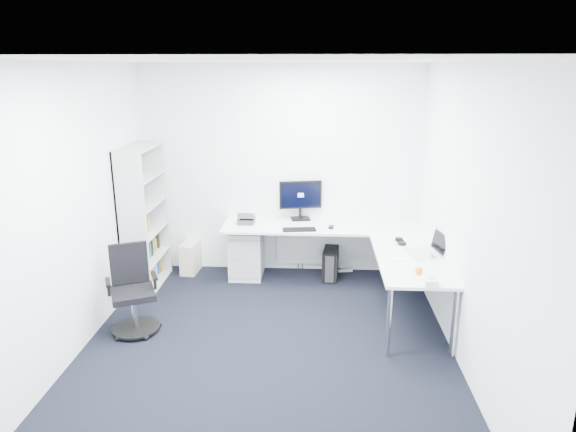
# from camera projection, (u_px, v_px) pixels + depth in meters

# --- Properties ---
(ground) EXTENTS (4.20, 4.20, 0.00)m
(ground) POSITION_uv_depth(u_px,v_px,m) (267.00, 349.00, 5.00)
(ground) COLOR black
(ceiling) EXTENTS (4.20, 4.20, 0.00)m
(ceiling) POSITION_uv_depth(u_px,v_px,m) (263.00, 60.00, 4.25)
(ceiling) COLOR white
(wall_back) EXTENTS (3.60, 0.02, 2.70)m
(wall_back) POSITION_uv_depth(u_px,v_px,m) (281.00, 171.00, 6.64)
(wall_back) COLOR white
(wall_back) RESTS_ON ground
(wall_front) EXTENTS (3.60, 0.02, 2.70)m
(wall_front) POSITION_uv_depth(u_px,v_px,m) (225.00, 332.00, 2.61)
(wall_front) COLOR white
(wall_front) RESTS_ON ground
(wall_left) EXTENTS (0.02, 4.20, 2.70)m
(wall_left) POSITION_uv_depth(u_px,v_px,m) (70.00, 213.00, 4.72)
(wall_left) COLOR white
(wall_left) RESTS_ON ground
(wall_right) EXTENTS (0.02, 4.20, 2.70)m
(wall_right) POSITION_uv_depth(u_px,v_px,m) (468.00, 220.00, 4.53)
(wall_right) COLOR white
(wall_right) RESTS_ON ground
(l_desk) EXTENTS (2.51, 1.41, 0.73)m
(l_desk) POSITION_uv_depth(u_px,v_px,m) (322.00, 262.00, 6.21)
(l_desk) COLOR silver
(l_desk) RESTS_ON ground
(drawer_pedestal) EXTENTS (0.41, 0.51, 0.63)m
(drawer_pedestal) POSITION_uv_depth(u_px,v_px,m) (247.00, 253.00, 6.68)
(drawer_pedestal) COLOR silver
(drawer_pedestal) RESTS_ON ground
(bookshelf) EXTENTS (0.34, 0.88, 1.76)m
(bookshelf) POSITION_uv_depth(u_px,v_px,m) (144.00, 218.00, 6.23)
(bookshelf) COLOR #B0B2B3
(bookshelf) RESTS_ON ground
(task_chair) EXTENTS (0.67, 0.67, 0.91)m
(task_chair) POSITION_uv_depth(u_px,v_px,m) (133.00, 291.00, 5.21)
(task_chair) COLOR black
(task_chair) RESTS_ON ground
(black_pc_tower) EXTENTS (0.22, 0.42, 0.39)m
(black_pc_tower) POSITION_uv_depth(u_px,v_px,m) (330.00, 264.00, 6.64)
(black_pc_tower) COLOR black
(black_pc_tower) RESTS_ON ground
(beige_pc_tower) EXTENTS (0.23, 0.44, 0.41)m
(beige_pc_tower) POSITION_uv_depth(u_px,v_px,m) (191.00, 256.00, 6.87)
(beige_pc_tower) COLOR beige
(beige_pc_tower) RESTS_ON ground
(power_strip) EXTENTS (0.32, 0.11, 0.04)m
(power_strip) POSITION_uv_depth(u_px,v_px,m) (341.00, 270.00, 6.89)
(power_strip) COLOR white
(power_strip) RESTS_ON ground
(monitor) EXTENTS (0.57, 0.28, 0.53)m
(monitor) POSITION_uv_depth(u_px,v_px,m) (301.00, 200.00, 6.61)
(monitor) COLOR black
(monitor) RESTS_ON l_desk
(black_keyboard) EXTENTS (0.42, 0.19, 0.02)m
(black_keyboard) POSITION_uv_depth(u_px,v_px,m) (299.00, 230.00, 6.24)
(black_keyboard) COLOR black
(black_keyboard) RESTS_ON l_desk
(mouse) EXTENTS (0.07, 0.10, 0.03)m
(mouse) POSITION_uv_depth(u_px,v_px,m) (331.00, 227.00, 6.31)
(mouse) COLOR black
(mouse) RESTS_ON l_desk
(desk_phone) EXTENTS (0.21, 0.21, 0.14)m
(desk_phone) POSITION_uv_depth(u_px,v_px,m) (246.00, 218.00, 6.50)
(desk_phone) COLOR #2E2E31
(desk_phone) RESTS_ON l_desk
(laptop) EXTENTS (0.42, 0.41, 0.25)m
(laptop) POSITION_uv_depth(u_px,v_px,m) (421.00, 244.00, 5.39)
(laptop) COLOR silver
(laptop) RESTS_ON l_desk
(white_keyboard) EXTENTS (0.16, 0.41, 0.01)m
(white_keyboard) POSITION_uv_depth(u_px,v_px,m) (394.00, 254.00, 5.42)
(white_keyboard) COLOR white
(white_keyboard) RESTS_ON l_desk
(headphones) EXTENTS (0.15, 0.22, 0.06)m
(headphones) POSITION_uv_depth(u_px,v_px,m) (401.00, 240.00, 5.79)
(headphones) COLOR black
(headphones) RESTS_ON l_desk
(orange_fruit) EXTENTS (0.07, 0.07, 0.07)m
(orange_fruit) POSITION_uv_depth(u_px,v_px,m) (419.00, 271.00, 4.91)
(orange_fruit) COLOR #CE6B12
(orange_fruit) RESTS_ON l_desk
(tissue_box) EXTENTS (0.11, 0.21, 0.07)m
(tissue_box) POSITION_uv_depth(u_px,v_px,m) (430.00, 281.00, 4.67)
(tissue_box) COLOR white
(tissue_box) RESTS_ON l_desk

